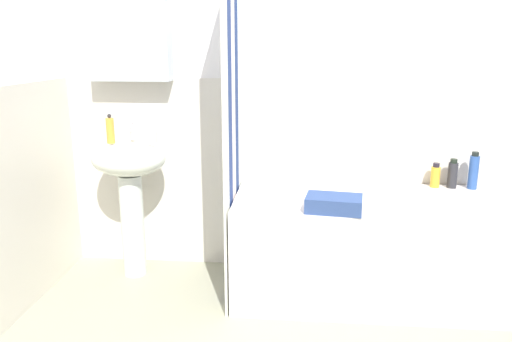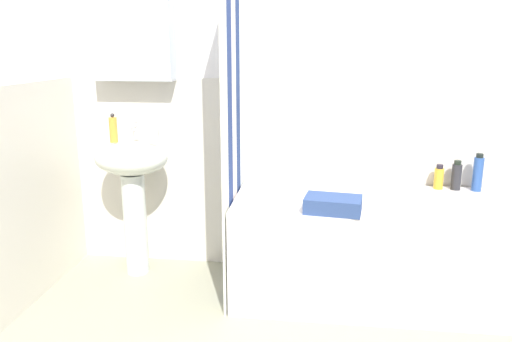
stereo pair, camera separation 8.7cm
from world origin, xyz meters
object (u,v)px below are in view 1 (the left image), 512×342
at_px(sink, 130,179).
at_px(shampoo_bottle, 474,171).
at_px(soap_dispenser, 110,130).
at_px(conditioner_bottle, 453,174).
at_px(body_wash_bottle, 435,176).
at_px(bathtub, 365,247).
at_px(toothbrush_cup, 151,135).
at_px(towel_folded, 334,204).

height_order(sink, shampoo_bottle, sink).
height_order(soap_dispenser, conditioner_bottle, soap_dispenser).
bearing_deg(body_wash_bottle, soap_dispenser, -175.44).
distance_m(sink, bathtub, 1.44).
distance_m(toothbrush_cup, body_wash_bottle, 1.70).
distance_m(shampoo_bottle, body_wash_bottle, 0.21).
bearing_deg(soap_dispenser, sink, 11.96).
bearing_deg(bathtub, toothbrush_cup, 172.65).
relative_size(bathtub, body_wash_bottle, 10.01).
xyz_separation_m(soap_dispenser, toothbrush_cup, (0.23, 0.04, -0.04)).
height_order(toothbrush_cup, bathtub, toothbrush_cup).
height_order(bathtub, body_wash_bottle, body_wash_bottle).
bearing_deg(body_wash_bottle, shampoo_bottle, -4.10).
distance_m(soap_dispenser, shampoo_bottle, 2.13).
xyz_separation_m(conditioner_bottle, body_wash_bottle, (-0.10, 0.00, -0.01)).
xyz_separation_m(toothbrush_cup, bathtub, (1.26, -0.16, -0.59)).
relative_size(sink, body_wash_bottle, 5.72).
height_order(conditioner_bottle, towel_folded, conditioner_bottle).
height_order(conditioner_bottle, body_wash_bottle, conditioner_bottle).
xyz_separation_m(sink, bathtub, (1.39, -0.14, -0.33)).
bearing_deg(sink, bathtub, -5.64).
distance_m(bathtub, shampoo_bottle, 0.79).
bearing_deg(body_wash_bottle, bathtub, -147.35).
relative_size(sink, shampoo_bottle, 3.80).
xyz_separation_m(bathtub, conditioner_bottle, (0.52, 0.27, 0.37)).
height_order(bathtub, shampoo_bottle, shampoo_bottle).
bearing_deg(toothbrush_cup, bathtub, -7.35).
bearing_deg(conditioner_bottle, toothbrush_cup, -176.63).
xyz_separation_m(soap_dispenser, shampoo_bottle, (2.12, 0.14, -0.23)).
relative_size(shampoo_bottle, conditioner_bottle, 1.27).
bearing_deg(conditioner_bottle, body_wash_bottle, 177.84).
xyz_separation_m(conditioner_bottle, towel_folded, (-0.72, -0.49, -0.04)).
height_order(sink, toothbrush_cup, toothbrush_cup).
height_order(bathtub, conditioner_bottle, conditioner_bottle).
bearing_deg(sink, soap_dispenser, -168.04).
height_order(soap_dispenser, bathtub, soap_dispenser).
bearing_deg(body_wash_bottle, towel_folded, -141.39).
relative_size(sink, towel_folded, 2.97).
height_order(shampoo_bottle, towel_folded, shampoo_bottle).
xyz_separation_m(toothbrush_cup, conditioner_bottle, (1.77, 0.10, -0.22)).
bearing_deg(conditioner_bottle, towel_folded, -145.54).
height_order(toothbrush_cup, towel_folded, toothbrush_cup).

